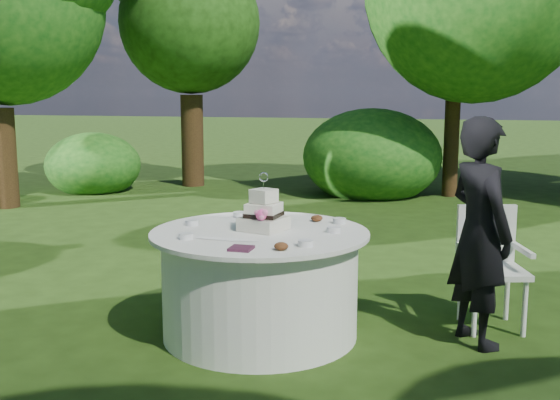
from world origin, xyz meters
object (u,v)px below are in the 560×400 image
(table, at_px, (260,283))
(chair, at_px, (490,258))
(napkins, at_px, (241,248))
(guest, at_px, (480,232))
(cake, at_px, (264,215))

(table, xyz_separation_m, chair, (1.60, 0.66, 0.13))
(napkins, distance_m, guest, 1.67)
(napkins, bearing_deg, cake, 92.89)
(guest, xyz_separation_m, chair, (0.10, 0.40, -0.27))
(napkins, bearing_deg, chair, 38.29)
(table, relative_size, chair, 1.73)
(napkins, distance_m, chair, 1.99)
(table, bearing_deg, guest, 9.43)
(cake, bearing_deg, table, -127.89)
(chair, bearing_deg, cake, -158.40)
(cake, height_order, chair, cake)
(napkins, height_order, chair, chair)
(chair, bearing_deg, table, -157.80)
(guest, bearing_deg, napkins, 85.29)
(guest, distance_m, cake, 1.51)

